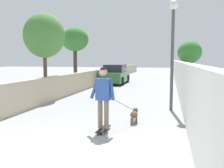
% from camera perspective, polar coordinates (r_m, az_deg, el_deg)
% --- Properties ---
extents(ground_plane, '(80.00, 80.00, 0.00)m').
position_cam_1_polar(ground_plane, '(18.19, 5.71, -0.41)').
color(ground_plane, gray).
extents(wall_left, '(48.00, 0.30, 1.16)m').
position_cam_1_polar(wall_left, '(16.88, -5.48, 1.09)').
color(wall_left, tan).
rests_on(wall_left, ground).
extents(fence_right, '(48.00, 0.30, 1.83)m').
position_cam_1_polar(fence_right, '(15.97, 15.65, 1.84)').
color(fence_right, silver).
rests_on(fence_right, ground).
extents(tree_left_near, '(2.00, 2.00, 4.32)m').
position_cam_1_polar(tree_left_near, '(18.30, -8.74, 10.21)').
color(tree_left_near, '#473523').
rests_on(tree_left_near, ground).
extents(tree_right_mid, '(2.12, 2.12, 3.62)m').
position_cam_1_polar(tree_right_mid, '(22.99, 17.81, 7.12)').
color(tree_right_mid, '#473523').
rests_on(tree_right_mid, ground).
extents(tree_left_far, '(2.09, 2.09, 4.31)m').
position_cam_1_polar(tree_left_far, '(13.09, -15.66, 10.86)').
color(tree_left_far, brown).
rests_on(tree_left_far, ground).
extents(lamp_post, '(0.36, 0.36, 4.17)m').
position_cam_1_polar(lamp_post, '(9.59, 14.12, 11.02)').
color(lamp_post, '#4C4C51').
rests_on(lamp_post, ground).
extents(skateboard, '(0.81, 0.24, 0.08)m').
position_cam_1_polar(skateboard, '(6.76, -2.05, -10.54)').
color(skateboard, black).
rests_on(skateboard, ground).
extents(person_skateboarder, '(0.24, 0.71, 1.68)m').
position_cam_1_polar(person_skateboarder, '(6.55, -2.08, -2.11)').
color(person_skateboarder, '#726651').
rests_on(person_skateboarder, skateboard).
extents(dog, '(1.40, 0.82, 1.06)m').
position_cam_1_polar(dog, '(7.60, 5.23, -7.11)').
color(dog, brown).
rests_on(dog, ground).
extents(car_near, '(4.08, 1.80, 1.54)m').
position_cam_1_polar(car_near, '(19.73, 0.78, 2.20)').
color(car_near, '#336B38').
rests_on(car_near, ground).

